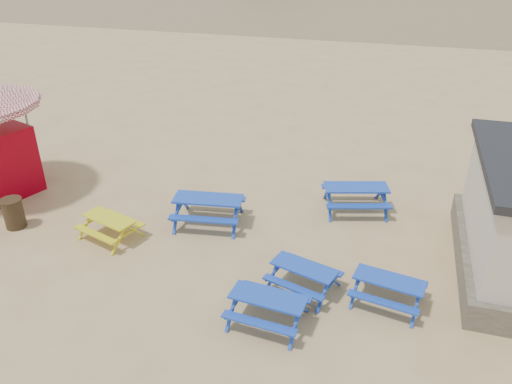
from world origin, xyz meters
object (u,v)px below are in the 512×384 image
(picnic_table_blue_b, at_px, (355,198))
(picnic_table_blue_a, at_px, (209,210))
(picnic_table_yellow, at_px, (110,228))
(litter_bin, at_px, (14,213))

(picnic_table_blue_b, bearing_deg, picnic_table_blue_a, -169.88)
(picnic_table_blue_a, bearing_deg, picnic_table_yellow, -155.19)
(picnic_table_blue_a, height_order, picnic_table_blue_b, picnic_table_blue_a)
(picnic_table_blue_b, distance_m, litter_bin, 10.38)
(picnic_table_blue_a, height_order, litter_bin, litter_bin)
(picnic_table_yellow, distance_m, litter_bin, 3.07)
(picnic_table_yellow, relative_size, litter_bin, 2.06)
(picnic_table_blue_a, distance_m, picnic_table_yellow, 2.89)
(litter_bin, bearing_deg, picnic_table_blue_b, 22.11)
(picnic_table_yellow, bearing_deg, picnic_table_blue_b, 46.48)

